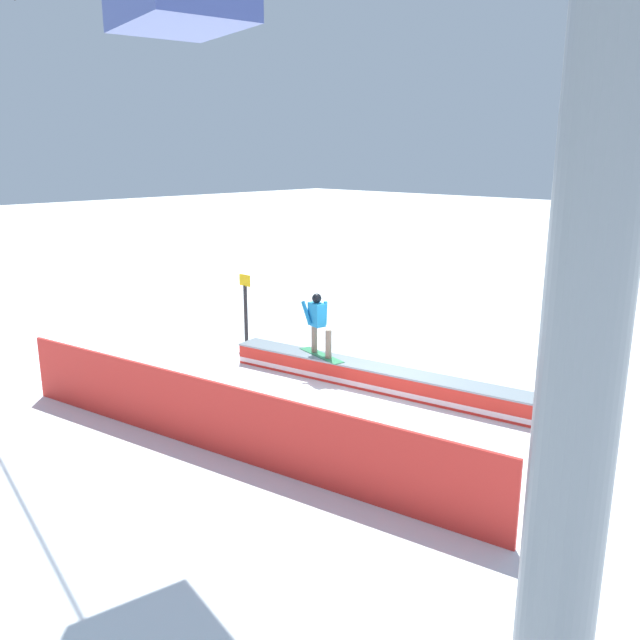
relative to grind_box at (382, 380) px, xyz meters
The scene contains 5 objects.
ground_plane 0.23m from the grind_box, ahead, with size 120.00×120.00×0.00m, color white.
grind_box is the anchor object (origin of this frame).
snowboarder 2.01m from the grind_box, ahead, with size 1.48×0.58×1.42m.
safety_fence 4.39m from the grind_box, 90.00° to the left, with size 10.07×0.06×1.29m, color red.
trail_marker 4.84m from the grind_box, ahead, with size 0.40×0.10×1.92m.
Camera 1 is at (-8.24, 10.57, 4.99)m, focal length 36.43 mm.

